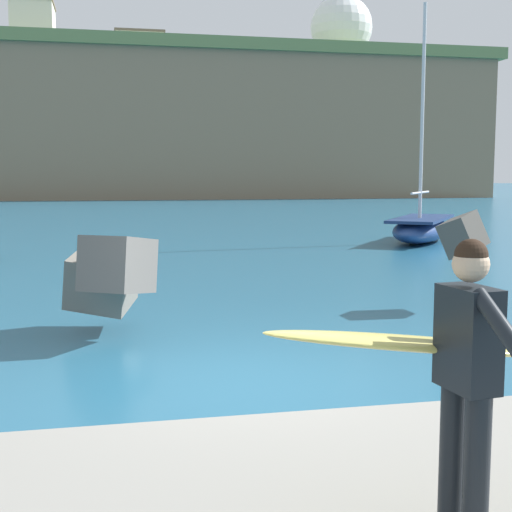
{
  "coord_description": "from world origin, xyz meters",
  "views": [
    {
      "loc": [
        -1.49,
        -7.74,
        2.37
      ],
      "look_at": [
        0.26,
        0.5,
        1.4
      ],
      "focal_mm": 49.1,
      "sensor_mm": 36.0,
      "label": 1
    }
  ],
  "objects_px": {
    "boat_near_right": "(421,228)",
    "radar_dome": "(341,30)",
    "surfer_with_board": "(451,362)",
    "station_building_west": "(33,29)",
    "station_building_central": "(139,54)"
  },
  "relations": [
    {
      "from": "boat_near_right",
      "to": "station_building_west",
      "type": "bearing_deg",
      "value": 106.82
    },
    {
      "from": "surfer_with_board",
      "to": "station_building_central",
      "type": "distance_m",
      "value": 97.4
    },
    {
      "from": "surfer_with_board",
      "to": "radar_dome",
      "type": "relative_size",
      "value": 0.21
    },
    {
      "from": "station_building_west",
      "to": "station_building_central",
      "type": "relative_size",
      "value": 0.9
    },
    {
      "from": "surfer_with_board",
      "to": "boat_near_right",
      "type": "bearing_deg",
      "value": 65.21
    },
    {
      "from": "radar_dome",
      "to": "boat_near_right",
      "type": "bearing_deg",
      "value": -106.38
    },
    {
      "from": "radar_dome",
      "to": "station_building_central",
      "type": "relative_size",
      "value": 1.54
    },
    {
      "from": "surfer_with_board",
      "to": "station_building_central",
      "type": "relative_size",
      "value": 0.32
    },
    {
      "from": "surfer_with_board",
      "to": "station_building_central",
      "type": "xyz_separation_m",
      "value": [
        2.77,
        95.75,
        17.65
      ]
    },
    {
      "from": "radar_dome",
      "to": "station_building_west",
      "type": "height_order",
      "value": "radar_dome"
    },
    {
      "from": "boat_near_right",
      "to": "station_building_central",
      "type": "height_order",
      "value": "station_building_central"
    },
    {
      "from": "boat_near_right",
      "to": "station_building_west",
      "type": "height_order",
      "value": "station_building_west"
    },
    {
      "from": "radar_dome",
      "to": "station_building_west",
      "type": "bearing_deg",
      "value": -170.22
    },
    {
      "from": "surfer_with_board",
      "to": "boat_near_right",
      "type": "xyz_separation_m",
      "value": [
        9.02,
        19.52,
        -0.75
      ]
    },
    {
      "from": "boat_near_right",
      "to": "radar_dome",
      "type": "bearing_deg",
      "value": 73.62
    }
  ]
}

